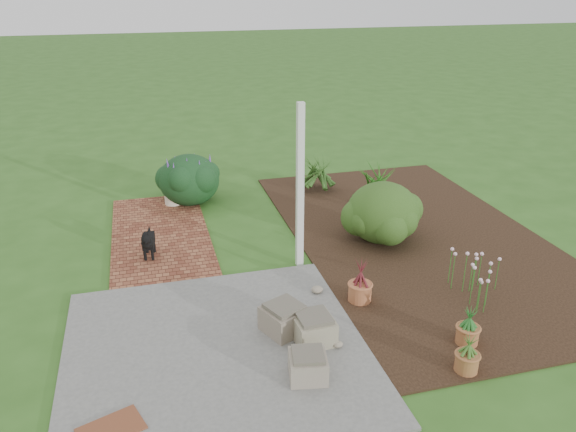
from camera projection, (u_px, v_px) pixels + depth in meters
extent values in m
plane|color=#2F5A1C|center=(282.00, 270.00, 8.45)|extent=(80.00, 80.00, 0.00)
cube|color=slate|center=(216.00, 351.00, 6.59)|extent=(3.50, 3.50, 0.04)
cube|color=brown|center=(160.00, 234.00, 9.59)|extent=(1.60, 3.50, 0.04)
cube|color=black|center=(418.00, 237.00, 9.48)|extent=(4.00, 7.00, 0.03)
cube|color=white|center=(300.00, 188.00, 8.11)|extent=(0.10, 0.10, 2.50)
cube|color=gray|center=(308.00, 366.00, 6.09)|extent=(0.47, 0.47, 0.27)
cube|color=gray|center=(314.00, 330.00, 6.70)|extent=(0.48, 0.48, 0.30)
cube|color=#776659|center=(284.00, 319.00, 6.88)|extent=(0.62, 0.62, 0.32)
cube|color=brown|center=(111.00, 429.00, 5.42)|extent=(0.70, 0.57, 0.02)
cube|color=black|center=(149.00, 241.00, 8.68)|extent=(0.21, 0.39, 0.16)
cylinder|color=black|center=(145.00, 255.00, 8.62)|extent=(0.04, 0.04, 0.18)
cylinder|color=black|center=(152.00, 254.00, 8.64)|extent=(0.04, 0.04, 0.18)
cylinder|color=black|center=(147.00, 247.00, 8.86)|extent=(0.04, 0.04, 0.18)
cylinder|color=black|center=(154.00, 247.00, 8.88)|extent=(0.04, 0.04, 0.18)
sphere|color=black|center=(146.00, 239.00, 8.43)|extent=(0.15, 0.15, 0.15)
cone|color=black|center=(149.00, 229.00, 8.81)|extent=(0.08, 0.12, 0.14)
cylinder|color=#EFE4C4|center=(173.00, 193.00, 10.73)|extent=(0.36, 0.36, 0.44)
ellipsoid|color=#1B3C0E|center=(383.00, 211.00, 9.18)|extent=(1.52, 1.52, 1.01)
cylinder|color=#AF643B|center=(360.00, 292.00, 7.56)|extent=(0.39, 0.39, 0.25)
cylinder|color=#A36237|center=(467.00, 335.00, 6.69)|extent=(0.30, 0.30, 0.22)
cylinder|color=#9B5E34|center=(467.00, 362.00, 6.21)|extent=(0.33, 0.33, 0.22)
ellipsoid|color=black|center=(189.00, 178.00, 10.78)|extent=(1.50, 1.50, 0.99)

